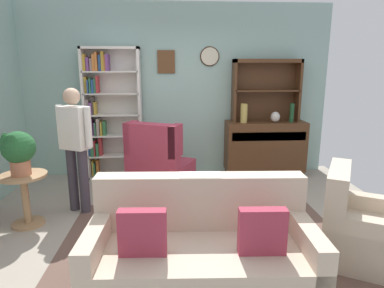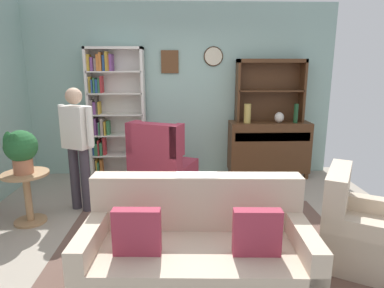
{
  "view_description": "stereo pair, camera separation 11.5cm",
  "coord_description": "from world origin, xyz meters",
  "px_view_note": "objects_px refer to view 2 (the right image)",
  "views": [
    {
      "loc": [
        -0.15,
        -3.48,
        1.81
      ],
      "look_at": [
        0.1,
        0.2,
        0.95
      ],
      "focal_mm": 31.34,
      "sensor_mm": 36.0,
      "label": 1
    },
    {
      "loc": [
        -0.03,
        -3.49,
        1.81
      ],
      "look_at": [
        0.1,
        0.2,
        0.95
      ],
      "focal_mm": 31.34,
      "sensor_mm": 36.0,
      "label": 2
    }
  ],
  "objects_px": {
    "couch_floral": "(197,254)",
    "armchair_floral": "(363,234)",
    "vase_round": "(279,117)",
    "plant_stand": "(27,192)",
    "bottle_wine": "(296,113)",
    "sideboard_hutch": "(270,82)",
    "wingback_chair": "(161,166)",
    "bookshelf": "(112,113)",
    "vase_tall": "(247,113)",
    "potted_plant_large": "(20,148)",
    "person_reading": "(77,141)",
    "sideboard": "(268,146)"
  },
  "relations": [
    {
      "from": "couch_floral",
      "to": "armchair_floral",
      "type": "height_order",
      "value": "couch_floral"
    },
    {
      "from": "vase_round",
      "to": "plant_stand",
      "type": "xyz_separation_m",
      "value": [
        -3.38,
        -1.54,
        -0.62
      ]
    },
    {
      "from": "bottle_wine",
      "to": "plant_stand",
      "type": "xyz_separation_m",
      "value": [
        -3.64,
        -1.52,
        -0.69
      ]
    },
    {
      "from": "sideboard_hutch",
      "to": "wingback_chair",
      "type": "xyz_separation_m",
      "value": [
        -1.74,
        -0.77,
        -1.18
      ]
    },
    {
      "from": "bookshelf",
      "to": "vase_tall",
      "type": "distance_m",
      "value": 2.17
    },
    {
      "from": "wingback_chair",
      "to": "plant_stand",
      "type": "relative_size",
      "value": 1.71
    },
    {
      "from": "bottle_wine",
      "to": "couch_floral",
      "type": "height_order",
      "value": "bottle_wine"
    },
    {
      "from": "vase_round",
      "to": "potted_plant_large",
      "type": "height_order",
      "value": "potted_plant_large"
    },
    {
      "from": "vase_tall",
      "to": "bookshelf",
      "type": "bearing_deg",
      "value": 175.66
    },
    {
      "from": "vase_tall",
      "to": "wingback_chair",
      "type": "bearing_deg",
      "value": -156.86
    },
    {
      "from": "potted_plant_large",
      "to": "person_reading",
      "type": "bearing_deg",
      "value": 36.28
    },
    {
      "from": "bookshelf",
      "to": "wingback_chair",
      "type": "distance_m",
      "value": 1.3
    },
    {
      "from": "vase_tall",
      "to": "couch_floral",
      "type": "xyz_separation_m",
      "value": [
        -0.95,
        -2.81,
        -0.76
      ]
    },
    {
      "from": "wingback_chair",
      "to": "armchair_floral",
      "type": "bearing_deg",
      "value": -44.03
    },
    {
      "from": "sideboard",
      "to": "couch_floral",
      "type": "distance_m",
      "value": 3.19
    },
    {
      "from": "bookshelf",
      "to": "sideboard_hutch",
      "type": "relative_size",
      "value": 1.91
    },
    {
      "from": "bookshelf",
      "to": "bottle_wine",
      "type": "relative_size",
      "value": 6.85
    },
    {
      "from": "wingback_chair",
      "to": "person_reading",
      "type": "bearing_deg",
      "value": -148.99
    },
    {
      "from": "bookshelf",
      "to": "wingback_chair",
      "type": "relative_size",
      "value": 1.99
    },
    {
      "from": "vase_round",
      "to": "bottle_wine",
      "type": "height_order",
      "value": "bottle_wine"
    },
    {
      "from": "plant_stand",
      "to": "couch_floral",
      "type": "bearing_deg",
      "value": -33.67
    },
    {
      "from": "bookshelf",
      "to": "sideboard_hutch",
      "type": "xyz_separation_m",
      "value": [
        2.56,
        0.02,
        0.49
      ]
    },
    {
      "from": "person_reading",
      "to": "sideboard_hutch",
      "type": "bearing_deg",
      "value": 26.51
    },
    {
      "from": "sideboard_hutch",
      "to": "armchair_floral",
      "type": "bearing_deg",
      "value": -85.08
    },
    {
      "from": "wingback_chair",
      "to": "plant_stand",
      "type": "height_order",
      "value": "wingback_chair"
    },
    {
      "from": "vase_round",
      "to": "armchair_floral",
      "type": "bearing_deg",
      "value": -87.7
    },
    {
      "from": "armchair_floral",
      "to": "potted_plant_large",
      "type": "xyz_separation_m",
      "value": [
        -3.49,
        0.93,
        0.62
      ]
    },
    {
      "from": "vase_round",
      "to": "vase_tall",
      "type": "bearing_deg",
      "value": -178.51
    },
    {
      "from": "sideboard",
      "to": "armchair_floral",
      "type": "relative_size",
      "value": 1.24
    },
    {
      "from": "armchair_floral",
      "to": "person_reading",
      "type": "bearing_deg",
      "value": 156.2
    },
    {
      "from": "vase_round",
      "to": "bottle_wine",
      "type": "distance_m",
      "value": 0.27
    },
    {
      "from": "sideboard",
      "to": "wingback_chair",
      "type": "xyz_separation_m",
      "value": [
        -1.74,
        -0.66,
        -0.13
      ]
    },
    {
      "from": "armchair_floral",
      "to": "plant_stand",
      "type": "height_order",
      "value": "armchair_floral"
    },
    {
      "from": "couch_floral",
      "to": "plant_stand",
      "type": "bearing_deg",
      "value": 146.33
    },
    {
      "from": "sideboard_hutch",
      "to": "couch_floral",
      "type": "relative_size",
      "value": 0.6
    },
    {
      "from": "potted_plant_large",
      "to": "person_reading",
      "type": "height_order",
      "value": "person_reading"
    },
    {
      "from": "plant_stand",
      "to": "wingback_chair",
      "type": "bearing_deg",
      "value": 32.32
    },
    {
      "from": "sideboard",
      "to": "potted_plant_large",
      "type": "height_order",
      "value": "potted_plant_large"
    },
    {
      "from": "bottle_wine",
      "to": "wingback_chair",
      "type": "bearing_deg",
      "value": -165.05
    },
    {
      "from": "potted_plant_large",
      "to": "wingback_chair",
      "type": "bearing_deg",
      "value": 32.9
    },
    {
      "from": "sideboard",
      "to": "sideboard_hutch",
      "type": "height_order",
      "value": "sideboard_hutch"
    },
    {
      "from": "sideboard",
      "to": "wingback_chair",
      "type": "height_order",
      "value": "wingback_chair"
    },
    {
      "from": "person_reading",
      "to": "bookshelf",
      "type": "bearing_deg",
      "value": 82.35
    },
    {
      "from": "armchair_floral",
      "to": "vase_tall",
      "type": "bearing_deg",
      "value": 104.01
    },
    {
      "from": "sideboard",
      "to": "vase_round",
      "type": "distance_m",
      "value": 0.52
    },
    {
      "from": "sideboard_hutch",
      "to": "vase_round",
      "type": "distance_m",
      "value": 0.6
    },
    {
      "from": "bottle_wine",
      "to": "couch_floral",
      "type": "xyz_separation_m",
      "value": [
        -1.73,
        -2.8,
        -0.76
      ]
    },
    {
      "from": "armchair_floral",
      "to": "potted_plant_large",
      "type": "relative_size",
      "value": 2.1
    },
    {
      "from": "vase_round",
      "to": "couch_floral",
      "type": "relative_size",
      "value": 0.09
    },
    {
      "from": "couch_floral",
      "to": "armchair_floral",
      "type": "relative_size",
      "value": 1.75
    }
  ]
}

